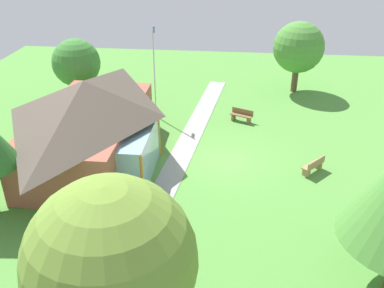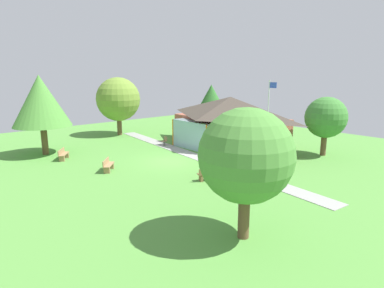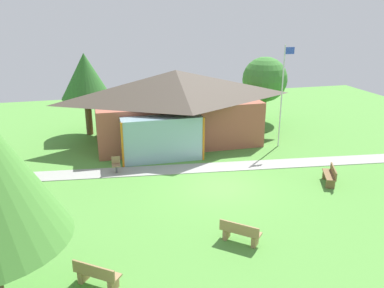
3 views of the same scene
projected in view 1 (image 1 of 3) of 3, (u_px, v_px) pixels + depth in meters
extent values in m
plane|color=#54933D|center=(222.00, 159.00, 23.72)|extent=(44.00, 44.00, 0.00)
cube|color=#A35642|center=(90.00, 136.00, 23.26)|extent=(9.93, 5.04, 2.76)
pyramid|color=#4C4238|center=(85.00, 97.00, 22.19)|extent=(10.93, 6.04, 1.80)
cube|color=#8CB2BF|center=(140.00, 154.00, 21.72)|extent=(4.47, 1.20, 2.49)
cylinder|color=orange|center=(142.00, 178.00, 19.70)|extent=(0.12, 0.12, 2.49)
cylinder|color=orange|center=(159.00, 135.00, 23.62)|extent=(0.12, 0.12, 2.49)
cube|color=#999993|center=(180.00, 157.00, 23.94)|extent=(25.63, 4.18, 0.03)
cylinder|color=silver|center=(154.00, 74.00, 27.41)|extent=(0.08, 0.08, 6.16)
cube|color=blue|center=(154.00, 30.00, 26.39)|extent=(0.60, 0.02, 0.40)
cube|color=brown|center=(241.00, 115.00, 27.99)|extent=(1.00, 1.55, 0.06)
cube|color=brown|center=(249.00, 121.00, 27.87)|extent=(0.43, 0.31, 0.39)
cube|color=brown|center=(234.00, 117.00, 28.35)|extent=(0.43, 0.31, 0.39)
cube|color=brown|center=(243.00, 111.00, 28.03)|extent=(0.66, 1.40, 0.36)
cube|color=#9E7A51|center=(359.00, 229.00, 17.72)|extent=(1.46, 1.26, 0.06)
cube|color=#9E7A51|center=(352.00, 240.00, 17.48)|extent=(0.37, 0.42, 0.39)
cube|color=#9E7A51|center=(364.00, 227.00, 18.19)|extent=(0.37, 0.42, 0.39)
cube|color=#9E7A51|center=(365.00, 227.00, 17.51)|extent=(1.23, 0.95, 0.36)
cube|color=#9E7A51|center=(313.00, 165.00, 22.33)|extent=(1.41, 1.33, 0.06)
cube|color=#9E7A51|center=(306.00, 173.00, 22.12)|extent=(0.39, 0.40, 0.39)
cube|color=#9E7A51|center=(318.00, 165.00, 22.77)|extent=(0.39, 0.40, 0.39)
cube|color=#9E7A51|center=(317.00, 163.00, 22.11)|extent=(1.16, 1.04, 0.36)
cube|color=#8C6B4C|center=(157.00, 199.00, 19.63)|extent=(0.45, 0.45, 0.04)
cube|color=#8C6B4C|center=(152.00, 194.00, 19.55)|extent=(0.44, 0.05, 0.40)
cylinder|color=#4C4C51|center=(157.00, 203.00, 19.74)|extent=(0.10, 0.10, 0.42)
cylinder|color=#4C4C51|center=(157.00, 206.00, 19.83)|extent=(0.36, 0.36, 0.02)
sphere|color=olive|center=(111.00, 260.00, 11.23)|extent=(4.68, 4.68, 4.68)
cylinder|color=brown|center=(80.00, 93.00, 30.28)|extent=(0.45, 0.45, 1.91)
sphere|color=#3D7F33|center=(76.00, 63.00, 29.25)|extent=(3.31, 3.31, 3.31)
cylinder|color=brown|center=(295.00, 79.00, 32.72)|extent=(0.47, 0.47, 2.05)
sphere|color=#4C8C38|center=(299.00, 47.00, 31.57)|extent=(3.80, 3.80, 3.80)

